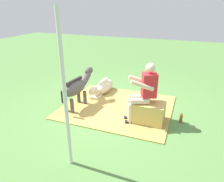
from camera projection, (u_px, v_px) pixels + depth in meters
name	position (u px, v px, depth m)	size (l,w,h in m)	color
ground_plane	(108.00, 111.00, 5.27)	(24.00, 24.00, 0.00)	#568442
hay_patch	(117.00, 107.00, 5.44)	(2.72, 2.34, 0.02)	tan
hay_bale	(149.00, 112.00, 4.71)	(0.66, 0.56, 0.48)	tan
person_seated	(143.00, 91.00, 4.53)	(0.72, 0.57, 1.36)	beige
pony_standing	(77.00, 87.00, 5.28)	(0.40, 1.35, 0.91)	#4C4747
pony_lying	(103.00, 87.00, 6.22)	(0.44, 1.34, 0.42)	beige
soda_bottle	(181.00, 118.00, 4.71)	(0.07, 0.07, 0.25)	brown
tent_pole_left	(65.00, 96.00, 3.08)	(0.06, 0.06, 2.47)	silver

